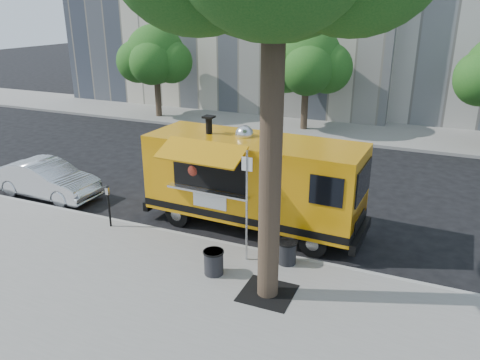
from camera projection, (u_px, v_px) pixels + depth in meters
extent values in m
plane|color=black|center=(219.00, 230.00, 14.31)|extent=(120.00, 120.00, 0.00)
cube|color=gray|center=(144.00, 298.00, 10.84)|extent=(60.00, 6.00, 0.15)
cube|color=#999993|center=(205.00, 241.00, 13.48)|extent=(60.00, 0.14, 0.16)
cube|color=gray|center=(325.00, 128.00, 25.90)|extent=(60.00, 5.00, 0.15)
cylinder|color=#33261C|center=(271.00, 161.00, 9.75)|extent=(0.48, 0.48, 6.50)
cube|color=black|center=(267.00, 293.00, 10.88)|extent=(1.20, 1.20, 0.02)
cylinder|color=#33261C|center=(158.00, 94.00, 28.10)|extent=(0.36, 0.36, 2.60)
sphere|color=#155117|center=(155.00, 54.00, 27.29)|extent=(3.42, 3.42, 3.42)
cylinder|color=#33261C|center=(305.00, 105.00, 25.11)|extent=(0.36, 0.36, 2.60)
sphere|color=#155117|center=(307.00, 59.00, 24.27)|extent=(3.60, 3.60, 3.60)
cylinder|color=silver|center=(247.00, 207.00, 11.83)|extent=(0.06, 0.06, 3.00)
cube|color=white|center=(247.00, 164.00, 11.42)|extent=(0.28, 0.02, 0.35)
cylinder|color=black|center=(109.00, 210.00, 14.03)|extent=(0.06, 0.06, 1.05)
cube|color=silver|center=(107.00, 191.00, 13.81)|extent=(0.10, 0.08, 0.22)
sphere|color=black|center=(107.00, 187.00, 13.76)|extent=(0.11, 0.11, 0.11)
cube|color=orange|center=(253.00, 177.00, 13.93)|extent=(6.49, 2.43, 2.32)
cube|color=black|center=(253.00, 206.00, 14.26)|extent=(6.51, 2.45, 0.22)
cube|color=black|center=(360.00, 235.00, 13.02)|extent=(0.26, 2.07, 0.30)
cube|color=black|center=(164.00, 196.00, 15.68)|extent=(0.26, 2.07, 0.30)
cube|color=black|center=(364.00, 182.00, 12.49)|extent=(0.12, 1.74, 0.94)
cylinder|color=black|center=(314.00, 243.00, 12.70)|extent=(0.80, 0.31, 0.79)
cylinder|color=black|center=(332.00, 217.00, 14.23)|extent=(0.80, 0.31, 0.79)
cylinder|color=black|center=(178.00, 214.00, 14.46)|extent=(0.80, 0.31, 0.79)
cylinder|color=black|center=(207.00, 194.00, 15.99)|extent=(0.80, 0.31, 0.79)
cube|color=black|center=(210.00, 171.00, 13.29)|extent=(2.37, 0.28, 1.04)
cube|color=silver|center=(208.00, 191.00, 13.35)|extent=(2.58, 0.45, 0.06)
cube|color=orange|center=(200.00, 152.00, 12.61)|extent=(2.50, 1.03, 0.42)
cube|color=white|center=(210.00, 200.00, 13.53)|extent=(1.09, 0.08, 0.49)
cylinder|color=black|center=(209.00, 126.00, 14.04)|extent=(0.20, 0.20, 0.54)
sphere|color=silver|center=(244.00, 135.00, 13.83)|extent=(0.55, 0.55, 0.55)
sphere|color=maroon|center=(199.00, 167.00, 13.78)|extent=(0.83, 0.83, 0.83)
cylinder|color=#FF590C|center=(195.00, 174.00, 13.63)|extent=(0.34, 0.13, 0.34)
imported|color=silver|center=(47.00, 179.00, 16.60)|extent=(4.00, 1.48, 1.31)
cylinder|color=black|center=(214.00, 262.00, 11.59)|extent=(0.48, 0.48, 0.63)
cylinder|color=black|center=(213.00, 252.00, 11.48)|extent=(0.52, 0.52, 0.04)
cylinder|color=black|center=(287.00, 252.00, 12.07)|extent=(0.47, 0.47, 0.62)
cylinder|color=black|center=(287.00, 242.00, 11.97)|extent=(0.51, 0.51, 0.04)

